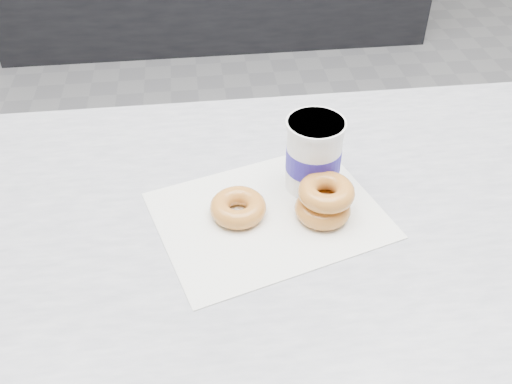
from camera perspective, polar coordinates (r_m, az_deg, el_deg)
ground at (r=1.95m, az=0.10°, el=-10.35°), size 5.00×5.00×0.00m
counter at (r=1.24m, az=3.70°, el=-18.46°), size 3.06×0.76×0.90m
wax_paper at (r=0.89m, az=1.31°, el=-2.32°), size 0.40×0.35×0.00m
donut_single at (r=0.88m, az=-1.80°, el=-1.55°), size 0.10×0.10×0.03m
donut_stack at (r=0.88m, az=6.87°, el=-0.83°), size 0.12×0.12×0.06m
coffee_cup at (r=0.92m, az=5.79°, el=3.76°), size 0.09×0.09×0.13m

